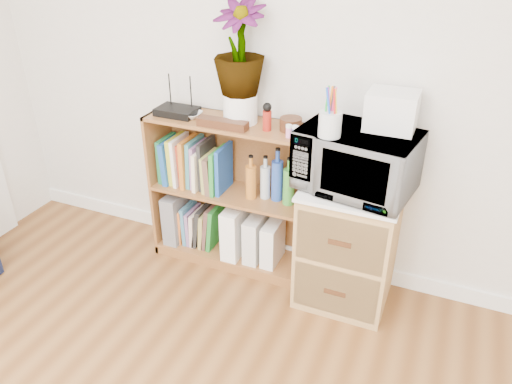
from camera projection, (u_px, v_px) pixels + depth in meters
The scene contains 21 objects.
skirting_board at pixel (291, 252), 3.24m from camera, with size 4.00×0.02×0.10m, color white.
bookshelf at pixel (232, 195), 3.04m from camera, with size 1.00×0.30×0.95m, color brown.
wicker_unit at pixel (347, 246), 2.78m from camera, with size 0.50×0.45×0.70m, color #9E7542.
microwave at pixel (356, 161), 2.52m from camera, with size 0.58×0.39×0.32m, color silver.
pen_cup at pixel (330, 124), 2.36m from camera, with size 0.11×0.11×0.12m, color silver.
small_appliance at pixel (392, 111), 2.43m from camera, with size 0.24×0.20×0.19m, color silver.
router at pixel (177, 111), 2.90m from camera, with size 0.23×0.16×0.04m, color black.
white_bowl at pixel (190, 115), 2.86m from camera, with size 0.13×0.13×0.03m, color white.
plant_pot at pixel (240, 108), 2.77m from camera, with size 0.19×0.19×0.16m, color white.
potted_plant at pixel (239, 48), 2.61m from camera, with size 0.28×0.28×0.50m, color #317B37.
trinket_box at pixel (223, 124), 2.72m from camera, with size 0.29×0.07×0.05m, color #3A1E0F.
kokeshi_doll at pixel (267, 121), 2.67m from camera, with size 0.05×0.05×0.11m, color maroon.
wooden_bowl at pixel (291, 124), 2.68m from camera, with size 0.12×0.12×0.07m, color #33180E.
paint_jars at pixel (295, 133), 2.58m from camera, with size 0.11×0.04×0.06m, color pink.
file_box at pixel (178, 215), 3.29m from camera, with size 0.10×0.27×0.33m, color slate.
magazine_holder_left at pixel (236, 230), 3.14m from camera, with size 0.11×0.27×0.33m, color white.
magazine_holder_mid at pixel (256, 237), 3.10m from camera, with size 0.09×0.23×0.29m, color silver.
magazine_holder_right at pixel (273, 242), 3.07m from camera, with size 0.09×0.22×0.28m, color white.
cookbooks at pixel (194, 164), 3.05m from camera, with size 0.43×0.20×0.31m.
liquor_bottles at pixel (272, 178), 2.87m from camera, with size 0.29×0.07×0.32m.
lower_books at pixel (201, 225), 3.25m from camera, with size 0.26×0.19×0.30m.
Camera 1 is at (0.82, -0.28, 1.96)m, focal length 35.00 mm.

